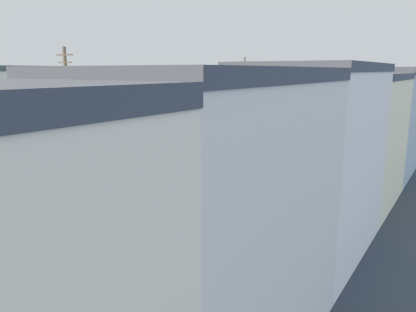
# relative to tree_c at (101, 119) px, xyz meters

# --- Properties ---
(ground) EXTENTS (160.00, 160.00, 0.00)m
(ground) POSITION_rel_tree_c_xyz_m (6.30, -4.90, -4.95)
(ground) COLOR black
(ground) RESTS_ON ground
(road_slab) EXTENTS (12.00, 70.00, 0.02)m
(road_slab) POSITION_rel_tree_c_xyz_m (6.30, 10.10, -4.94)
(road_slab) COLOR black
(road_slab) RESTS_ON ground
(curb_left) EXTENTS (0.30, 70.00, 0.15)m
(curb_left) POSITION_rel_tree_c_xyz_m (0.25, 10.10, -4.87)
(curb_left) COLOR gray
(curb_left) RESTS_ON ground
(curb_right) EXTENTS (0.30, 70.00, 0.15)m
(curb_right) POSITION_rel_tree_c_xyz_m (12.35, 10.10, -4.87)
(curb_right) COLOR gray
(curb_right) RESTS_ON ground
(sidewalk_left) EXTENTS (2.60, 70.00, 0.15)m
(sidewalk_left) POSITION_rel_tree_c_xyz_m (-1.05, 10.10, -4.87)
(sidewalk_left) COLOR gray
(sidewalk_left) RESTS_ON ground
(sidewalk_right) EXTENTS (2.60, 70.00, 0.15)m
(sidewalk_right) POSITION_rel_tree_c_xyz_m (13.65, 10.10, -4.87)
(sidewalk_right) COLOR gray
(sidewalk_right) RESTS_ON ground
(centerline) EXTENTS (0.12, 70.00, 0.01)m
(centerline) POSITION_rel_tree_c_xyz_m (6.30, 10.10, -4.95)
(centerline) COLOR gold
(centerline) RESTS_ON ground
(townhouse_row_left) EXTENTS (5.00, 70.00, 8.50)m
(townhouse_row_left) POSITION_rel_tree_c_xyz_m (-4.85, 10.10, -4.95)
(townhouse_row_left) COLOR beige
(townhouse_row_left) RESTS_ON ground
(townhouse_row_right) EXTENTS (5.00, 70.00, 8.50)m
(townhouse_row_right) POSITION_rel_tree_c_xyz_m (17.45, 10.10, -4.95)
(townhouse_row_right) COLOR beige
(townhouse_row_right) RESTS_ON ground
(tree_c) EXTENTS (4.70, 4.70, 7.32)m
(tree_c) POSITION_rel_tree_c_xyz_m (0.00, 0.00, 0.00)
(tree_c) COLOR black
(tree_c) RESTS_ON ground
(tree_d) EXTENTS (4.70, 4.70, 7.92)m
(tree_d) POSITION_rel_tree_c_xyz_m (-0.00, 12.58, 0.59)
(tree_d) COLOR black
(tree_d) RESTS_ON ground
(tree_e) EXTENTS (4.48, 4.48, 7.03)m
(tree_e) POSITION_rel_tree_c_xyz_m (-0.00, 27.01, -0.18)
(tree_e) COLOR black
(tree_e) RESTS_ON ground
(tree_far_r) EXTENTS (3.00, 3.00, 5.47)m
(tree_far_r) POSITION_rel_tree_c_xyz_m (13.20, 26.31, -1.03)
(tree_far_r) COLOR black
(tree_far_r) RESTS_ON ground
(utility_pole_near) EXTENTS (1.60, 0.26, 10.00)m
(utility_pole_near) POSITION_rel_tree_c_xyz_m (0.00, -2.90, 0.20)
(utility_pole_near) COLOR #42301E
(utility_pole_near) RESTS_ON ground
(utility_pole_far) EXTENTS (1.60, 0.26, 10.00)m
(utility_pole_far) POSITION_rel_tree_c_xyz_m (0.00, 23.10, 0.20)
(utility_pole_far) COLOR #42301E
(utility_pole_far) RESTS_ON ground
(fedex_truck) EXTENTS (2.54, 6.59, 3.16)m
(fedex_truck) POSITION_rel_tree_c_xyz_m (8.32, -5.83, -3.18)
(fedex_truck) COLOR silver
(fedex_truck) RESTS_ON ground
(lead_sedan) EXTENTS (2.36, 4.81, 1.54)m
(lead_sedan) POSITION_rel_tree_c_xyz_m (8.24, 2.06, -4.18)
(lead_sedan) COLOR black
(lead_sedan) RESTS_ON ground
(parked_left_c) EXTENTS (2.34, 4.61, 1.25)m
(parked_left_c) POSITION_rel_tree_c_xyz_m (1.40, -3.52, -4.33)
(parked_left_c) COLOR #A9ADB0
(parked_left_c) RESTS_ON ground
(parked_left_d) EXTENTS (1.75, 4.16, 1.25)m
(parked_left_d) POSITION_rel_tree_c_xyz_m (1.40, 5.38, -4.33)
(parked_left_d) COLOR #390410
(parked_left_d) RESTS_ON ground
(parked_right_a) EXTENTS (1.83, 4.24, 1.37)m
(parked_right_a) POSITION_rel_tree_c_xyz_m (11.20, -14.45, -4.26)
(parked_right_a) COLOR slate
(parked_right_a) RESTS_ON ground
(parked_right_b) EXTENTS (1.65, 4.35, 1.44)m
(parked_right_b) POSITION_rel_tree_c_xyz_m (11.20, -8.72, -4.23)
(parked_right_b) COLOR white
(parked_right_b) RESTS_ON ground
(parked_right_c) EXTENTS (1.96, 4.73, 1.51)m
(parked_right_c) POSITION_rel_tree_c_xyz_m (11.20, 11.56, -4.19)
(parked_right_c) COLOR black
(parked_right_c) RESTS_ON ground
(parked_right_d) EXTENTS (2.14, 4.96, 1.48)m
(parked_right_d) POSITION_rel_tree_c_xyz_m (11.20, 21.86, -4.21)
(parked_right_d) COLOR black
(parked_right_d) RESTS_ON ground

